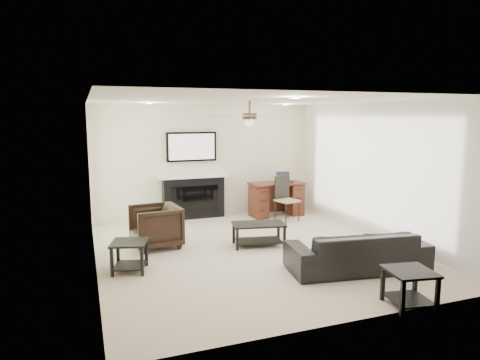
{
  "coord_description": "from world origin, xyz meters",
  "views": [
    {
      "loc": [
        -2.6,
        -6.5,
        2.26
      ],
      "look_at": [
        -0.16,
        0.12,
        1.19
      ],
      "focal_mm": 32.0,
      "sensor_mm": 36.0,
      "label": 1
    }
  ],
  "objects_px": {
    "desk": "(276,199)",
    "fireplace_unit": "(193,176)",
    "coffee_table": "(259,234)",
    "armchair": "(156,226)",
    "sofa": "(357,250)"
  },
  "relations": [
    {
      "from": "desk",
      "to": "armchair",
      "type": "bearing_deg",
      "value": -154.45
    },
    {
      "from": "armchair",
      "to": "desk",
      "type": "distance_m",
      "value": 3.28
    },
    {
      "from": "coffee_table",
      "to": "armchair",
      "type": "bearing_deg",
      "value": 173.13
    },
    {
      "from": "coffee_table",
      "to": "desk",
      "type": "relative_size",
      "value": 0.74
    },
    {
      "from": "sofa",
      "to": "armchair",
      "type": "relative_size",
      "value": 2.52
    },
    {
      "from": "coffee_table",
      "to": "fireplace_unit",
      "type": "relative_size",
      "value": 0.47
    },
    {
      "from": "armchair",
      "to": "coffee_table",
      "type": "bearing_deg",
      "value": 66.27
    },
    {
      "from": "armchair",
      "to": "fireplace_unit",
      "type": "relative_size",
      "value": 0.42
    },
    {
      "from": "fireplace_unit",
      "to": "desk",
      "type": "height_order",
      "value": "fireplace_unit"
    },
    {
      "from": "coffee_table",
      "to": "fireplace_unit",
      "type": "distance_m",
      "value": 2.57
    },
    {
      "from": "coffee_table",
      "to": "fireplace_unit",
      "type": "height_order",
      "value": "fireplace_unit"
    },
    {
      "from": "sofa",
      "to": "fireplace_unit",
      "type": "bearing_deg",
      "value": -61.77
    },
    {
      "from": "fireplace_unit",
      "to": "coffee_table",
      "type": "bearing_deg",
      "value": -76.83
    },
    {
      "from": "desk",
      "to": "fireplace_unit",
      "type": "bearing_deg",
      "value": 166.77
    },
    {
      "from": "sofa",
      "to": "desk",
      "type": "distance_m",
      "value": 3.58
    }
  ]
}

